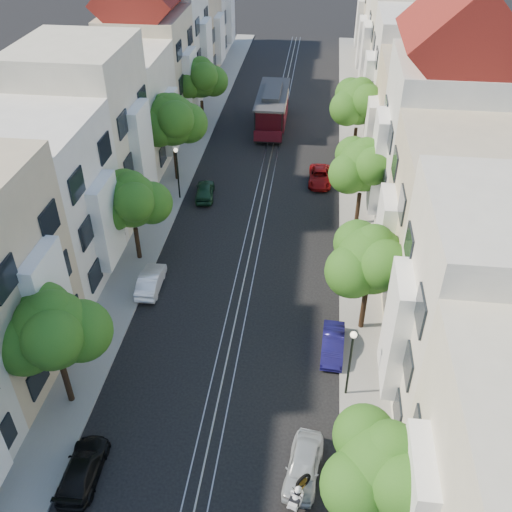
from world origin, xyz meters
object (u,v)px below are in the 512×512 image
(tree_e_c, at_px, (364,167))
(cable_car, at_px, (272,107))
(parked_car_w_mid, at_px, (151,281))
(parked_car_w_far, at_px, (205,191))
(lamp_east, at_px, (351,354))
(lamp_west, at_px, (177,166))
(tree_w_a, at_px, (53,332))
(parked_car_e_mid, at_px, (333,344))
(sportbike_rider, at_px, (296,500))
(tree_e_b, at_px, (371,261))
(parked_car_w_near, at_px, (83,469))
(tree_e_a, at_px, (386,469))
(tree_w_d, at_px, (201,79))
(tree_w_c, at_px, (173,121))
(parked_car_e_far, at_px, (320,176))
(tree_e_d, at_px, (360,103))
(tree_w_b, at_px, (132,202))
(parked_car_e_near, at_px, (304,465))

(tree_e_c, distance_m, cable_car, 18.42)
(parked_car_w_mid, bearing_deg, parked_car_w_far, -97.94)
(lamp_east, relative_size, lamp_west, 1.00)
(tree_w_a, height_order, parked_car_e_mid, tree_w_a)
(sportbike_rider, distance_m, parked_car_w_far, 26.40)
(tree_e_b, xyz_separation_m, parked_car_w_near, (-12.34, -10.92, -4.19))
(lamp_east, xyz_separation_m, cable_car, (-6.80, 32.48, -0.83))
(tree_e_a, relative_size, parked_car_w_far, 1.81)
(tree_w_d, relative_size, sportbike_rider, 3.25)
(tree_e_a, xyz_separation_m, tree_w_c, (-14.40, 28.00, 0.67))
(tree_e_c, height_order, parked_car_e_far, tree_e_c)
(tree_e_d, distance_m, tree_w_b, 22.28)
(tree_w_c, distance_m, parked_car_e_near, 28.50)
(tree_w_d, relative_size, parked_car_e_mid, 1.95)
(tree_w_c, distance_m, parked_car_e_far, 12.43)
(tree_e_b, bearing_deg, parked_car_e_near, -106.48)
(parked_car_e_mid, height_order, parked_car_w_far, parked_car_w_far)
(tree_w_a, relative_size, parked_car_w_mid, 1.88)
(tree_w_a, xyz_separation_m, lamp_east, (13.44, 2.02, -1.89))
(tree_e_b, xyz_separation_m, cable_car, (-7.76, 27.51, -2.71))
(parked_car_e_mid, bearing_deg, parked_car_w_far, 124.78)
(tree_w_a, bearing_deg, parked_car_w_mid, 80.40)
(parked_car_e_near, bearing_deg, cable_car, 104.97)
(parked_car_e_mid, bearing_deg, tree_e_d, 88.08)
(tree_e_d, bearing_deg, tree_w_a, -116.41)
(tree_e_d, relative_size, parked_car_e_far, 1.76)
(parked_car_w_mid, bearing_deg, tree_w_c, -85.60)
(parked_car_e_near, bearing_deg, tree_w_c, 121.66)
(parked_car_e_far, xyz_separation_m, parked_car_w_near, (-9.47, -27.84, 0.00))
(tree_e_b, height_order, parked_car_e_mid, tree_e_b)
(tree_w_a, distance_m, parked_car_e_mid, 14.29)
(tree_e_d, distance_m, parked_car_e_near, 32.09)
(tree_e_d, distance_m, tree_w_a, 32.38)
(tree_w_a, relative_size, parked_car_e_far, 1.72)
(lamp_east, relative_size, parked_car_w_mid, 1.17)
(tree_e_c, height_order, lamp_west, tree_e_c)
(tree_e_b, distance_m, tree_w_a, 16.01)
(tree_w_a, height_order, parked_car_e_far, tree_w_a)
(lamp_east, distance_m, cable_car, 33.20)
(tree_e_a, distance_m, parked_car_e_near, 5.29)
(parked_car_e_far, height_order, parked_car_w_near, parked_car_w_near)
(cable_car, bearing_deg, parked_car_w_mid, -101.70)
(tree_e_c, height_order, parked_car_w_mid, tree_e_c)
(parked_car_w_far, bearing_deg, parked_car_e_near, 103.72)
(tree_e_c, relative_size, cable_car, 0.73)
(tree_w_b, bearing_deg, tree_e_b, -19.15)
(tree_e_b, distance_m, parked_car_w_far, 18.30)
(parked_car_e_mid, relative_size, parked_car_w_mid, 0.94)
(tree_w_c, distance_m, sportbike_rider, 30.02)
(tree_e_b, xyz_separation_m, parked_car_e_far, (-2.86, 16.92, -4.19))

